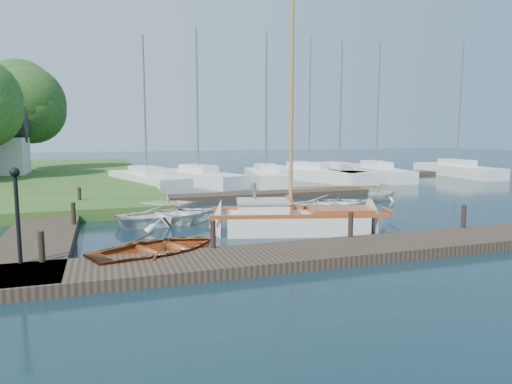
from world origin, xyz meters
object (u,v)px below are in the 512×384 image
object	(u,v)px
sailboat	(300,223)
marina_boat_7	(457,169)
dinghy	(159,246)
tree_7	(24,103)
mooring_post_4	(73,213)
tender_a	(170,213)
marina_boat_2	(266,176)
marina_boat_5	(376,172)
marina_boat_0	(147,179)
tender_d	(382,191)
mooring_post_3	(464,216)
mooring_post_5	(80,196)
mooring_post_2	(351,224)
marina_boat_1	(198,177)
marina_boat_4	(339,173)
lamp_post	(17,202)
mooring_post_0	(41,246)
tender_b	(169,200)
mooring_post_1	(213,234)
tender_c	(333,202)

from	to	relation	value
sailboat	marina_boat_7	distance (m)	27.46
dinghy	tree_7	distance (m)	32.16
dinghy	sailboat	bearing A→B (deg)	-90.21
mooring_post_4	tender_a	size ratio (longest dim) A/B	0.19
sailboat	marina_boat_2	bearing A→B (deg)	89.69
dinghy	marina_boat_5	bearing A→B (deg)	-68.08
marina_boat_0	marina_boat_5	distance (m)	18.08
tender_d	marina_boat_0	size ratio (longest dim) A/B	0.20
mooring_post_3	sailboat	world-z (taller)	sailboat
mooring_post_5	tree_7	world-z (taller)	tree_7
mooring_post_2	marina_boat_5	xyz separation A→B (m)	(13.46, 19.04, -0.14)
mooring_post_5	marina_boat_5	size ratio (longest dim) A/B	0.08
marina_boat_1	marina_boat_4	size ratio (longest dim) A/B	1.03
mooring_post_2	marina_boat_2	size ratio (longest dim) A/B	0.08
lamp_post	sailboat	distance (m)	9.31
mooring_post_0	tender_b	world-z (taller)	tender_b
mooring_post_1	mooring_post_3	xyz separation A→B (m)	(9.00, 0.00, 0.00)
dinghy	marina_boat_0	distance (m)	18.39
mooring_post_1	lamp_post	world-z (taller)	lamp_post
mooring_post_4	tender_b	xyz separation A→B (m)	(3.81, 2.63, -0.06)
tender_c	marina_boat_4	distance (m)	14.20
mooring_post_4	marina_boat_2	world-z (taller)	marina_boat_2
mooring_post_2	tender_a	bearing A→B (deg)	131.76
mooring_post_0	mooring_post_2	size ratio (longest dim) A/B	1.00
mooring_post_2	dinghy	xyz separation A→B (m)	(-6.01, 0.32, -0.30)
tender_d	tree_7	size ratio (longest dim) A/B	0.21
lamp_post	tender_d	xyz separation A→B (m)	(16.37, 8.45, -1.36)
marina_boat_2	sailboat	bearing A→B (deg)	174.70
mooring_post_2	tender_c	bearing A→B (deg)	66.67
marina_boat_1	tender_c	bearing A→B (deg)	173.11
dinghy	tender_a	distance (m)	5.34
lamp_post	marina_boat_5	distance (m)	29.85
mooring_post_1	marina_boat_7	distance (m)	32.02
marina_boat_5	tree_7	world-z (taller)	marina_boat_5
tender_c	marina_boat_4	world-z (taller)	marina_boat_4
tender_a	marina_boat_1	bearing A→B (deg)	-27.57
tree_7	marina_boat_7	bearing A→B (deg)	-19.25
dinghy	mooring_post_2	bearing A→B (deg)	-114.99
tender_a	tender_b	bearing A→B (deg)	-18.89
mooring_post_2	marina_boat_5	distance (m)	23.31
dinghy	tender_d	distance (m)	15.23
mooring_post_1	tender_b	distance (m)	7.64
mooring_post_4	marina_boat_4	xyz separation A→B (m)	(18.28, 13.42, -0.14)
tender_c	mooring_post_2	bearing A→B (deg)	154.92
marina_boat_5	mooring_post_1	bearing A→B (deg)	145.10
marina_boat_2	dinghy	bearing A→B (deg)	161.77
mooring_post_3	mooring_post_5	world-z (taller)	same
mooring_post_0	tender_d	size ratio (longest dim) A/B	0.41
lamp_post	marina_boat_1	size ratio (longest dim) A/B	0.23
mooring_post_0	mooring_post_5	world-z (taller)	same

